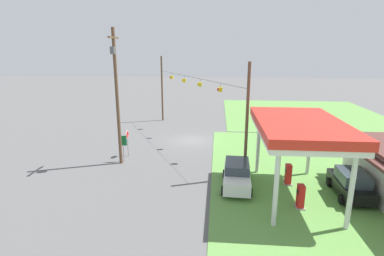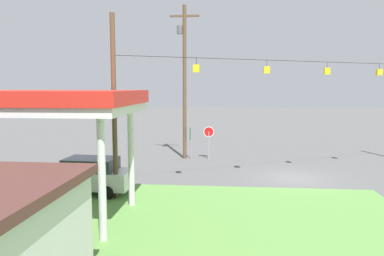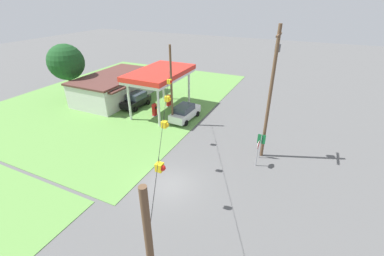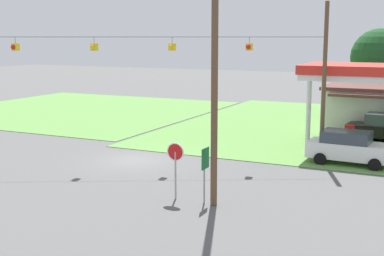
# 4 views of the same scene
# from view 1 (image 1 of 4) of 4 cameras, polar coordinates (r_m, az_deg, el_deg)

# --- Properties ---
(ground_plane) EXTENTS (160.00, 160.00, 0.00)m
(ground_plane) POSITION_cam_1_polar(r_m,az_deg,el_deg) (33.31, -0.04, -2.39)
(ground_plane) COLOR #565656
(grass_verge_opposite_corner) EXTENTS (24.00, 24.00, 0.04)m
(grass_verge_opposite_corner) POSITION_cam_1_polar(r_m,az_deg,el_deg) (50.47, 20.06, 2.63)
(grass_verge_opposite_corner) COLOR #5B8E42
(grass_verge_opposite_corner) RESTS_ON ground
(gas_station_canopy) EXTENTS (9.11, 5.41, 5.35)m
(gas_station_canopy) POSITION_cam_1_polar(r_m,az_deg,el_deg) (20.72, 19.73, -0.02)
(gas_station_canopy) COLOR silver
(gas_station_canopy) RESTS_ON ground
(fuel_pump_near) EXTENTS (0.71, 0.56, 1.59)m
(fuel_pump_near) POSITION_cam_1_polar(r_m,az_deg,el_deg) (23.59, 17.84, -8.55)
(fuel_pump_near) COLOR gray
(fuel_pump_near) RESTS_ON ground
(fuel_pump_far) EXTENTS (0.71, 0.56, 1.59)m
(fuel_pump_far) POSITION_cam_1_polar(r_m,az_deg,el_deg) (20.54, 19.95, -12.30)
(fuel_pump_far) COLOR gray
(fuel_pump_far) RESTS_ON ground
(car_at_pumps_front) EXTENTS (4.76, 2.29, 1.86)m
(car_at_pumps_front) POSITION_cam_1_polar(r_m,az_deg,el_deg) (22.33, 8.53, -8.73)
(car_at_pumps_front) COLOR white
(car_at_pumps_front) RESTS_ON ground
(car_at_pumps_rear) EXTENTS (4.44, 2.28, 1.90)m
(car_at_pumps_rear) POSITION_cam_1_polar(r_m,az_deg,el_deg) (23.37, 28.00, -9.27)
(car_at_pumps_rear) COLOR black
(car_at_pumps_rear) RESTS_ON ground
(stop_sign_roadside) EXTENTS (0.80, 0.08, 2.50)m
(stop_sign_roadside) POSITION_cam_1_polar(r_m,az_deg,el_deg) (28.66, -12.18, -1.79)
(stop_sign_roadside) COLOR #99999E
(stop_sign_roadside) RESTS_ON ground
(route_sign) EXTENTS (0.10, 0.70, 2.40)m
(route_sign) POSITION_cam_1_polar(r_m,az_deg,el_deg) (27.41, -13.00, -2.82)
(route_sign) COLOR gray
(route_sign) RESTS_ON ground
(utility_pole_main) EXTENTS (2.20, 0.44, 11.53)m
(utility_pole_main) POSITION_cam_1_polar(r_m,az_deg,el_deg) (25.99, -14.17, 6.77)
(utility_pole_main) COLOR brown
(utility_pole_main) RESTS_ON ground
(signal_span_gantry) EXTENTS (19.33, 10.24, 8.96)m
(signal_span_gantry) POSITION_cam_1_polar(r_m,az_deg,el_deg) (32.21, -0.06, 5.95)
(signal_span_gantry) COLOR brown
(signal_span_gantry) RESTS_ON ground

